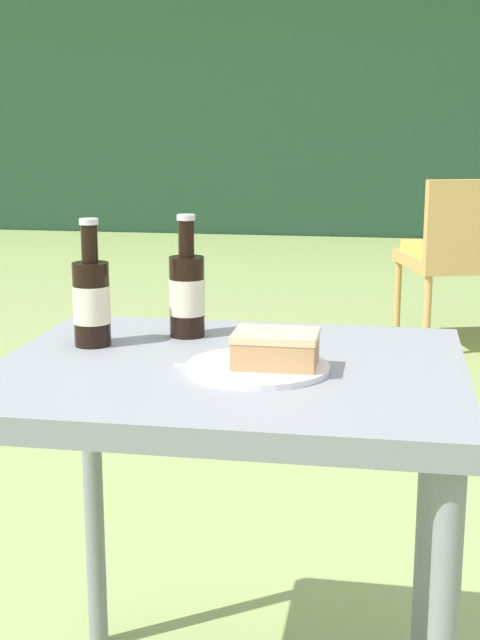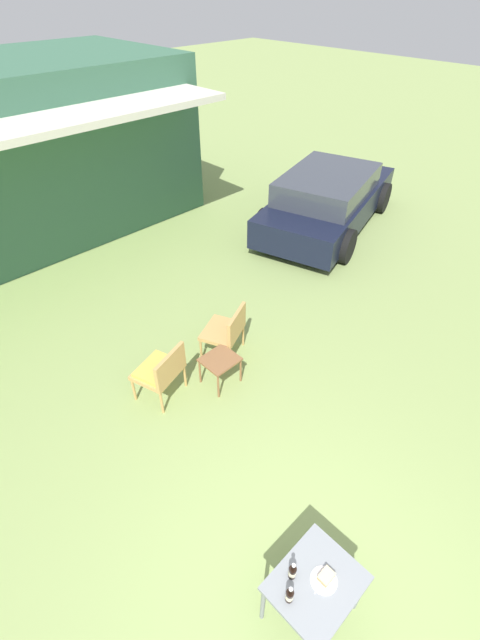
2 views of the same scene
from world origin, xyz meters
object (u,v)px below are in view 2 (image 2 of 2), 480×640
object	(u,v)px
cake_on_plate	(325,578)
cola_bottle_near	(292,572)
wicker_chair_cushioned	(161,370)
cola_bottle_far	(290,596)
parked_car	(328,199)
patio_table	(315,586)
wicker_chair_plain	(227,329)
garden_side_table	(220,362)

from	to	relation	value
cake_on_plate	cola_bottle_near	size ratio (longest dim) A/B	1.02
wicker_chair_cushioned	cola_bottle_far	size ratio (longest dim) A/B	3.80
parked_car	patio_table	xyz separation A→B (m)	(-6.33, -4.59, -0.01)
patio_table	cake_on_plate	bearing A→B (deg)	-26.26
patio_table	parked_car	bearing A→B (deg)	35.94
parked_car	cola_bottle_near	size ratio (longest dim) A/B	21.01
wicker_chair_cushioned	parked_car	bearing A→B (deg)	178.04
wicker_chair_plain	patio_table	distance (m)	3.54
parked_car	wicker_chair_cushioned	bearing A→B (deg)	179.14
wicker_chair_cushioned	cake_on_plate	xyz separation A→B (m)	(-0.56, -3.09, 0.25)
parked_car	wicker_chair_plain	world-z (taller)	parked_car
wicker_chair_plain	cola_bottle_far	distance (m)	3.62
patio_table	cola_bottle_far	size ratio (longest dim) A/B	3.41
wicker_chair_plain	wicker_chair_cushioned	bearing A→B (deg)	-24.94
cake_on_plate	parked_car	bearing A→B (deg)	36.42
wicker_chair_plain	cola_bottle_near	bearing A→B (deg)	31.94
cola_bottle_far	cola_bottle_near	bearing A→B (deg)	32.92
wicker_chair_plain	cake_on_plate	distance (m)	3.54
cake_on_plate	cola_bottle_near	world-z (taller)	cola_bottle_near
parked_car	wicker_chair_plain	xyz separation A→B (m)	(-4.51, -1.55, -0.14)
wicker_chair_plain	patio_table	bearing A→B (deg)	35.00
garden_side_table	patio_table	world-z (taller)	patio_table
cola_bottle_near	cola_bottle_far	bearing A→B (deg)	-147.08
parked_car	cola_bottle_far	size ratio (longest dim) A/B	21.01
cola_bottle_near	wicker_chair_plain	bearing A→B (deg)	56.01
wicker_chair_cushioned	patio_table	world-z (taller)	wicker_chair_cushioned
parked_car	cake_on_plate	xyz separation A→B (m)	(-6.26, -4.62, 0.10)
wicker_chair_plain	cola_bottle_far	world-z (taller)	cola_bottle_far
wicker_chair_plain	garden_side_table	distance (m)	0.59
wicker_chair_plain	garden_side_table	xyz separation A→B (m)	(-0.47, -0.35, -0.10)
wicker_chair_cushioned	cake_on_plate	size ratio (longest dim) A/B	3.71
cake_on_plate	cola_bottle_far	world-z (taller)	cola_bottle_far
parked_car	cake_on_plate	size ratio (longest dim) A/B	20.51
wicker_chair_cushioned	cola_bottle_far	distance (m)	3.12
cola_bottle_near	cola_bottle_far	world-z (taller)	same
garden_side_table	cake_on_plate	world-z (taller)	cake_on_plate
parked_car	garden_side_table	world-z (taller)	parked_car
cola_bottle_far	cake_on_plate	bearing A→B (deg)	-19.30
cake_on_plate	cola_bottle_near	bearing A→B (deg)	130.32
wicker_chair_plain	patio_table	world-z (taller)	wicker_chair_plain
patio_table	cake_on_plate	distance (m)	0.13
garden_side_table	cake_on_plate	bearing A→B (deg)	-115.30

